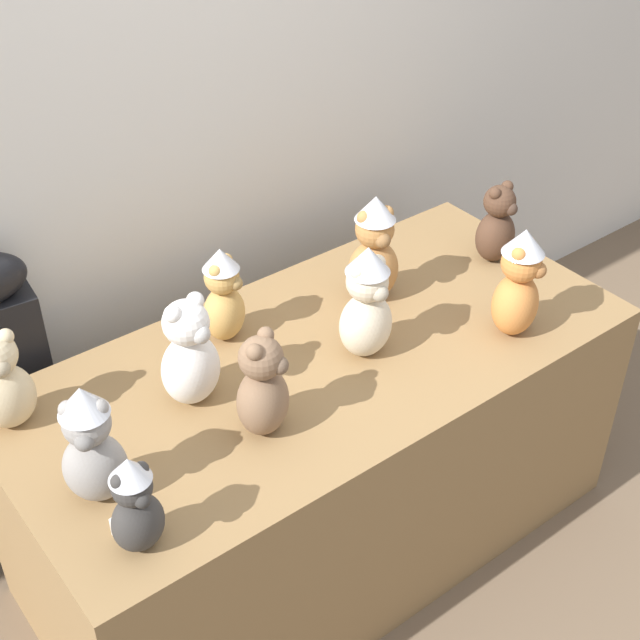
# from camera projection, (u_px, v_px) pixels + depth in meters

# --- Properties ---
(ground_plane) EXTENTS (10.00, 10.00, 0.00)m
(ground_plane) POSITION_uv_depth(u_px,v_px,m) (371.00, 587.00, 2.72)
(ground_plane) COLOR brown
(wall_back) EXTENTS (7.00, 0.08, 2.60)m
(wall_back) POSITION_uv_depth(u_px,v_px,m) (177.00, 82.00, 2.52)
(wall_back) COLOR silver
(wall_back) RESTS_ON ground_plane
(display_table) EXTENTS (1.74, 0.81, 0.74)m
(display_table) POSITION_uv_depth(u_px,v_px,m) (320.00, 453.00, 2.66)
(display_table) COLOR olive
(display_table) RESTS_ON ground_plane
(instrument_case) EXTENTS (0.29, 0.15, 1.05)m
(instrument_case) POSITION_uv_depth(u_px,v_px,m) (8.00, 413.00, 2.56)
(instrument_case) COLOR black
(instrument_case) RESTS_ON ground_plane
(teddy_bear_mocha) EXTENTS (0.19, 0.18, 0.28)m
(teddy_bear_mocha) POSITION_uv_depth(u_px,v_px,m) (263.00, 387.00, 2.14)
(teddy_bear_mocha) COLOR #7F6047
(teddy_bear_mocha) RESTS_ON display_table
(teddy_bear_honey) EXTENTS (0.17, 0.16, 0.29)m
(teddy_bear_honey) POSITION_uv_depth(u_px,v_px,m) (223.00, 295.00, 2.43)
(teddy_bear_honey) COLOR tan
(teddy_bear_honey) RESTS_ON display_table
(teddy_bear_cream) EXTENTS (0.16, 0.14, 0.33)m
(teddy_bear_cream) POSITION_uv_depth(u_px,v_px,m) (367.00, 303.00, 2.36)
(teddy_bear_cream) COLOR beige
(teddy_bear_cream) RESTS_ON display_table
(teddy_bear_snow) EXTENTS (0.18, 0.16, 0.31)m
(teddy_bear_snow) POSITION_uv_depth(u_px,v_px,m) (190.00, 355.00, 2.22)
(teddy_bear_snow) COLOR white
(teddy_bear_snow) RESTS_ON display_table
(teddy_bear_cocoa) EXTENTS (0.15, 0.13, 0.26)m
(teddy_bear_cocoa) POSITION_uv_depth(u_px,v_px,m) (497.00, 225.00, 2.76)
(teddy_bear_cocoa) COLOR #4C3323
(teddy_bear_cocoa) RESTS_ON display_table
(teddy_bear_caramel) EXTENTS (0.18, 0.16, 0.33)m
(teddy_bear_caramel) POSITION_uv_depth(u_px,v_px,m) (374.00, 250.00, 2.57)
(teddy_bear_caramel) COLOR #B27A42
(teddy_bear_caramel) RESTS_ON display_table
(teddy_bear_charcoal) EXTENTS (0.12, 0.11, 0.26)m
(teddy_bear_charcoal) POSITION_uv_depth(u_px,v_px,m) (135.00, 505.00, 1.85)
(teddy_bear_charcoal) COLOR #383533
(teddy_bear_charcoal) RESTS_ON display_table
(teddy_bear_sand) EXTENTS (0.15, 0.14, 0.28)m
(teddy_bear_sand) POSITION_uv_depth(u_px,v_px,m) (3.00, 383.00, 2.15)
(teddy_bear_sand) COLOR #CCB78E
(teddy_bear_sand) RESTS_ON display_table
(teddy_bear_ginger) EXTENTS (0.19, 0.18, 0.33)m
(teddy_bear_ginger) POSITION_uv_depth(u_px,v_px,m) (518.00, 283.00, 2.44)
(teddy_bear_ginger) COLOR #D17F3D
(teddy_bear_ginger) RESTS_ON display_table
(teddy_bear_ash) EXTENTS (0.19, 0.18, 0.32)m
(teddy_bear_ash) POSITION_uv_depth(u_px,v_px,m) (91.00, 445.00, 1.95)
(teddy_bear_ash) COLOR gray
(teddy_bear_ash) RESTS_ON display_table
(name_card_front_left) EXTENTS (0.07, 0.02, 0.05)m
(name_card_front_left) POSITION_uv_depth(u_px,v_px,m) (125.00, 519.00, 1.95)
(name_card_front_left) COLOR white
(name_card_front_left) RESTS_ON display_table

